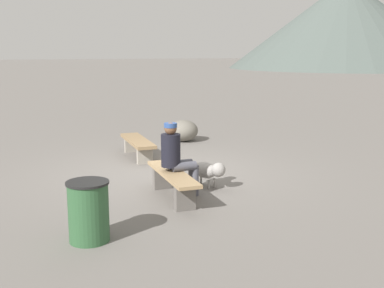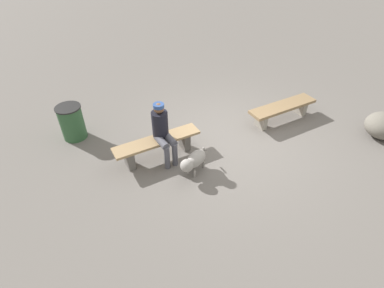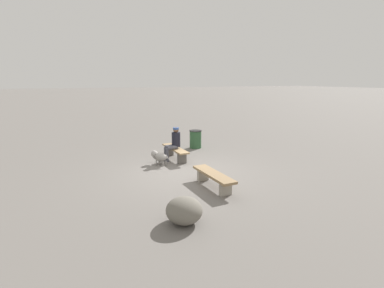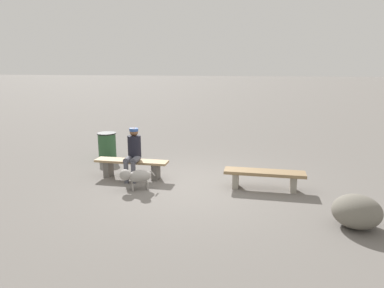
{
  "view_description": "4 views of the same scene",
  "coord_description": "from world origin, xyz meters",
  "px_view_note": "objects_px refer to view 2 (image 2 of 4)",
  "views": [
    {
      "loc": [
        9.19,
        -2.33,
        2.45
      ],
      "look_at": [
        -0.65,
        0.85,
        0.42
      ],
      "focal_mm": 45.83,
      "sensor_mm": 36.0,
      "label": 1
    },
    {
      "loc": [
        3.23,
        4.37,
        4.12
      ],
      "look_at": [
        1.33,
        0.66,
        0.84
      ],
      "focal_mm": 27.92,
      "sensor_mm": 36.0,
      "label": 2
    },
    {
      "loc": [
        -8.43,
        3.6,
        3.0
      ],
      "look_at": [
        0.26,
        -0.31,
        0.88
      ],
      "focal_mm": 27.17,
      "sensor_mm": 36.0,
      "label": 3
    },
    {
      "loc": [
        -1.69,
        7.4,
        2.69
      ],
      "look_at": [
        0.34,
        -1.15,
        0.73
      ],
      "focal_mm": 32.26,
      "sensor_mm": 36.0,
      "label": 4
    }
  ],
  "objects_px": {
    "seated_person": "(162,129)",
    "trash_bin": "(72,122)",
    "bench_right": "(158,145)",
    "boulder": "(384,126)",
    "dog": "(194,161)",
    "bench_left": "(282,109)"
  },
  "relations": [
    {
      "from": "dog",
      "to": "trash_bin",
      "type": "xyz_separation_m",
      "value": [
        1.86,
        -2.3,
        0.08
      ]
    },
    {
      "from": "bench_right",
      "to": "boulder",
      "type": "height_order",
      "value": "boulder"
    },
    {
      "from": "seated_person",
      "to": "dog",
      "type": "relative_size",
      "value": 1.75
    },
    {
      "from": "dog",
      "to": "trash_bin",
      "type": "bearing_deg",
      "value": -79.84
    },
    {
      "from": "boulder",
      "to": "trash_bin",
      "type": "bearing_deg",
      "value": -26.88
    },
    {
      "from": "trash_bin",
      "to": "boulder",
      "type": "xyz_separation_m",
      "value": [
        -6.25,
        3.17,
        -0.11
      ]
    },
    {
      "from": "trash_bin",
      "to": "seated_person",
      "type": "bearing_deg",
      "value": 133.55
    },
    {
      "from": "bench_left",
      "to": "boulder",
      "type": "distance_m",
      "value": 2.24
    },
    {
      "from": "bench_right",
      "to": "seated_person",
      "type": "xyz_separation_m",
      "value": [
        -0.1,
        0.09,
        0.41
      ]
    },
    {
      "from": "bench_right",
      "to": "seated_person",
      "type": "height_order",
      "value": "seated_person"
    },
    {
      "from": "seated_person",
      "to": "trash_bin",
      "type": "bearing_deg",
      "value": -50.88
    },
    {
      "from": "bench_right",
      "to": "trash_bin",
      "type": "distance_m",
      "value": 2.08
    },
    {
      "from": "dog",
      "to": "boulder",
      "type": "relative_size",
      "value": 0.89
    },
    {
      "from": "bench_right",
      "to": "boulder",
      "type": "bearing_deg",
      "value": 159.35
    },
    {
      "from": "seated_person",
      "to": "trash_bin",
      "type": "relative_size",
      "value": 1.59
    },
    {
      "from": "bench_left",
      "to": "trash_bin",
      "type": "relative_size",
      "value": 2.27
    },
    {
      "from": "dog",
      "to": "boulder",
      "type": "height_order",
      "value": "boulder"
    },
    {
      "from": "bench_right",
      "to": "boulder",
      "type": "distance_m",
      "value": 5.1
    },
    {
      "from": "bench_left",
      "to": "seated_person",
      "type": "xyz_separation_m",
      "value": [
        3.13,
        0.01,
        0.41
      ]
    },
    {
      "from": "bench_right",
      "to": "dog",
      "type": "height_order",
      "value": "dog"
    },
    {
      "from": "bench_right",
      "to": "trash_bin",
      "type": "relative_size",
      "value": 2.31
    },
    {
      "from": "trash_bin",
      "to": "boulder",
      "type": "bearing_deg",
      "value": 153.12
    }
  ]
}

